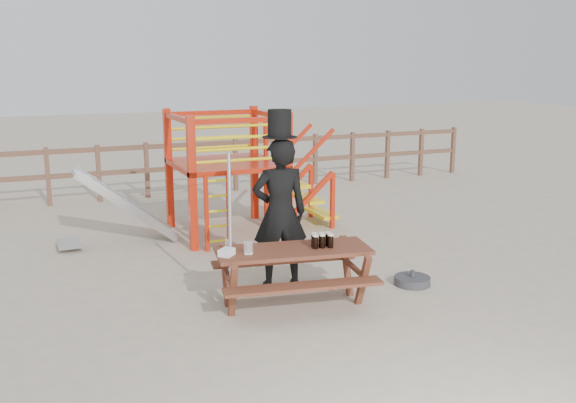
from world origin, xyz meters
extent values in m
plane|color=#BEAB94|center=(0.00, 0.00, 0.00)|extent=(60.00, 60.00, 0.00)
cube|color=brown|center=(0.00, 7.00, 1.10)|extent=(15.00, 0.06, 0.10)
cube|color=brown|center=(0.00, 7.00, 0.60)|extent=(15.00, 0.06, 0.10)
cube|color=brown|center=(-2.50, 7.00, 0.60)|extent=(0.09, 0.09, 1.20)
cube|color=brown|center=(-1.50, 7.00, 0.60)|extent=(0.09, 0.09, 1.20)
cube|color=brown|center=(-0.50, 7.00, 0.60)|extent=(0.09, 0.09, 1.20)
cube|color=brown|center=(0.50, 7.00, 0.60)|extent=(0.09, 0.09, 1.20)
cube|color=brown|center=(1.50, 7.00, 0.60)|extent=(0.09, 0.09, 1.20)
cube|color=brown|center=(2.50, 7.00, 0.60)|extent=(0.09, 0.09, 1.20)
cube|color=brown|center=(3.50, 7.00, 0.60)|extent=(0.09, 0.09, 1.20)
cube|color=brown|center=(4.50, 7.00, 0.60)|extent=(0.09, 0.09, 1.20)
cube|color=brown|center=(5.50, 7.00, 0.60)|extent=(0.09, 0.09, 1.20)
cube|color=brown|center=(6.50, 7.00, 0.60)|extent=(0.09, 0.09, 1.20)
cube|color=brown|center=(7.50, 7.00, 0.60)|extent=(0.09, 0.09, 1.20)
cube|color=red|center=(-0.60, 2.80, 1.05)|extent=(0.12, 0.12, 2.10)
cube|color=red|center=(1.00, 2.80, 1.05)|extent=(0.12, 0.12, 2.10)
cube|color=red|center=(-0.60, 4.40, 1.05)|extent=(0.12, 0.12, 2.10)
cube|color=red|center=(1.00, 4.40, 1.05)|extent=(0.12, 0.12, 2.10)
cube|color=red|center=(0.20, 3.60, 1.20)|extent=(1.72, 1.72, 0.08)
cube|color=red|center=(0.20, 2.80, 2.00)|extent=(1.60, 0.08, 0.08)
cube|color=red|center=(0.20, 4.40, 2.00)|extent=(1.60, 0.08, 0.08)
cube|color=red|center=(-0.60, 3.60, 2.00)|extent=(0.08, 1.60, 0.08)
cube|color=red|center=(1.00, 3.60, 2.00)|extent=(0.08, 1.60, 0.08)
cylinder|color=yellow|center=(0.20, 2.80, 1.38)|extent=(1.50, 0.05, 0.05)
cylinder|color=yellow|center=(0.20, 4.40, 1.38)|extent=(1.50, 0.05, 0.05)
cylinder|color=yellow|center=(0.20, 2.80, 1.56)|extent=(1.50, 0.05, 0.05)
cylinder|color=yellow|center=(0.20, 4.40, 1.56)|extent=(1.50, 0.05, 0.05)
cylinder|color=yellow|center=(0.20, 2.80, 1.74)|extent=(1.50, 0.05, 0.05)
cylinder|color=yellow|center=(0.20, 4.40, 1.74)|extent=(1.50, 0.05, 0.05)
cylinder|color=yellow|center=(0.20, 2.80, 1.92)|extent=(1.50, 0.05, 0.05)
cylinder|color=yellow|center=(0.20, 4.40, 1.92)|extent=(1.50, 0.05, 0.05)
cube|color=red|center=(-0.43, 2.65, 0.60)|extent=(0.06, 0.06, 1.20)
cube|color=red|center=(-0.07, 2.65, 0.60)|extent=(0.06, 0.06, 1.20)
cylinder|color=yellow|center=(-0.25, 2.65, 0.15)|extent=(0.36, 0.04, 0.04)
cylinder|color=yellow|center=(-0.25, 2.65, 0.39)|extent=(0.36, 0.04, 0.04)
cylinder|color=yellow|center=(-0.25, 2.65, 0.63)|extent=(0.36, 0.04, 0.04)
cylinder|color=yellow|center=(-0.25, 2.65, 0.87)|extent=(0.36, 0.04, 0.04)
cylinder|color=yellow|center=(-0.25, 2.65, 1.11)|extent=(0.36, 0.04, 0.04)
cube|color=yellow|center=(1.15, 3.60, 1.08)|extent=(0.30, 0.90, 0.06)
cube|color=yellow|center=(1.43, 3.60, 0.78)|extent=(0.30, 0.90, 0.06)
cube|color=yellow|center=(1.71, 3.60, 0.48)|extent=(0.30, 0.90, 0.06)
cube|color=yellow|center=(1.99, 3.60, 0.18)|extent=(0.30, 0.90, 0.06)
cube|color=red|center=(1.55, 3.15, 0.60)|extent=(0.95, 0.08, 0.86)
cube|color=red|center=(1.55, 4.05, 0.60)|extent=(0.95, 0.08, 0.86)
cube|color=#BBBDC3|center=(-1.50, 3.60, 0.62)|extent=(1.53, 0.55, 1.21)
cube|color=#BBBDC3|center=(-1.50, 3.33, 0.66)|extent=(1.58, 0.04, 1.28)
cube|color=#BBBDC3|center=(-1.50, 3.87, 0.66)|extent=(1.58, 0.04, 1.28)
cube|color=#BBBDC3|center=(-2.40, 3.60, 0.10)|extent=(0.35, 0.55, 0.05)
cube|color=brown|center=(-0.09, 0.09, 0.69)|extent=(1.93, 0.98, 0.05)
cube|color=brown|center=(-0.17, -0.41, 0.41)|extent=(1.86, 0.56, 0.04)
cube|color=brown|center=(-0.01, 0.59, 0.41)|extent=(1.86, 0.56, 0.04)
cube|color=brown|center=(-0.86, 0.22, 0.33)|extent=(0.26, 1.10, 0.66)
cube|color=brown|center=(0.68, -0.04, 0.33)|extent=(0.26, 1.10, 0.66)
imported|color=black|center=(0.03, 0.80, 0.98)|extent=(0.79, 0.60, 1.96)
cube|color=#0C8834|center=(0.06, 0.95, 1.22)|extent=(0.08, 0.04, 0.46)
cylinder|color=black|center=(0.03, 0.80, 1.97)|extent=(0.45, 0.45, 0.01)
cylinder|color=black|center=(0.03, 0.80, 2.15)|extent=(0.30, 0.30, 0.34)
cube|color=white|center=(0.06, 0.94, 2.27)|extent=(0.15, 0.03, 0.04)
cylinder|color=#B2B2B7|center=(-0.83, 0.23, 0.95)|extent=(0.04, 0.04, 1.89)
cylinder|color=#343438|center=(1.65, 0.12, 0.06)|extent=(0.48, 0.48, 0.11)
cylinder|color=#343438|center=(1.65, 0.12, 0.16)|extent=(0.06, 0.06, 0.09)
cube|color=white|center=(-0.91, 0.13, 0.75)|extent=(0.23, 0.23, 0.08)
cylinder|color=black|center=(0.16, -0.01, 0.79)|extent=(0.07, 0.07, 0.15)
cylinder|color=#F1E6C5|center=(0.16, -0.01, 0.87)|extent=(0.07, 0.07, 0.02)
cylinder|color=black|center=(0.24, -0.02, 0.79)|extent=(0.07, 0.07, 0.15)
cylinder|color=#F1E6C5|center=(0.24, -0.02, 0.87)|extent=(0.07, 0.07, 0.02)
cylinder|color=black|center=(0.34, -0.05, 0.79)|extent=(0.07, 0.07, 0.15)
cylinder|color=#F1E6C5|center=(0.34, -0.05, 0.87)|extent=(0.07, 0.07, 0.02)
cylinder|color=black|center=(0.18, 0.07, 0.79)|extent=(0.07, 0.07, 0.15)
cylinder|color=#F1E6C5|center=(0.18, 0.07, 0.87)|extent=(0.07, 0.07, 0.02)
cylinder|color=black|center=(0.27, 0.05, 0.79)|extent=(0.07, 0.07, 0.15)
cylinder|color=#F1E6C5|center=(0.27, 0.05, 0.87)|extent=(0.07, 0.07, 0.02)
cylinder|color=black|center=(0.35, 0.04, 0.79)|extent=(0.07, 0.07, 0.15)
cylinder|color=#F1E6C5|center=(0.35, 0.04, 0.87)|extent=(0.07, 0.07, 0.02)
cylinder|color=silver|center=(-0.64, 0.08, 0.79)|extent=(0.07, 0.07, 0.15)
cylinder|color=#F1E6C5|center=(-0.64, 0.08, 0.72)|extent=(0.06, 0.06, 0.02)
cylinder|color=silver|center=(-0.84, 0.28, 0.79)|extent=(0.07, 0.07, 0.15)
cylinder|color=#F1E6C5|center=(-0.84, 0.28, 0.72)|extent=(0.06, 0.06, 0.02)
cylinder|color=silver|center=(-0.68, 0.10, 0.79)|extent=(0.07, 0.07, 0.15)
cylinder|color=#F1E6C5|center=(-0.68, 0.10, 0.72)|extent=(0.06, 0.06, 0.02)
camera|label=1|loc=(-3.03, -6.66, 2.92)|focal=40.00mm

